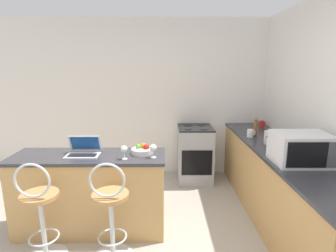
{
  "coord_description": "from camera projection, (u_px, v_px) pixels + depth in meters",
  "views": [
    {
      "loc": [
        0.3,
        -1.9,
        1.81
      ],
      "look_at": [
        0.33,
        1.79,
        0.99
      ],
      "focal_mm": 28.0,
      "sensor_mm": 36.0,
      "label": 1
    }
  ],
  "objects": [
    {
      "name": "wall_back",
      "position": [
        148.0,
        99.0,
        4.42
      ],
      "size": [
        12.0,
        0.06,
        2.6
      ],
      "color": "silver",
      "rests_on": "ground_plane"
    },
    {
      "name": "toaster",
      "position": [
        276.0,
        140.0,
        3.12
      ],
      "size": [
        0.21,
        0.29,
        0.17
      ],
      "color": "silver",
      "rests_on": "counter_right"
    },
    {
      "name": "bar_stool_near",
      "position": [
        41.0,
        215.0,
        2.43
      ],
      "size": [
        0.4,
        0.4,
        1.01
      ],
      "color": "silver",
      "rests_on": "ground_plane"
    },
    {
      "name": "mug_red",
      "position": [
        262.0,
        124.0,
        4.18
      ],
      "size": [
        0.1,
        0.08,
        0.1
      ],
      "color": "red",
      "rests_on": "counter_right"
    },
    {
      "name": "wine_glass_short",
      "position": [
        153.0,
        148.0,
        2.72
      ],
      "size": [
        0.08,
        0.08,
        0.15
      ],
      "color": "silver",
      "rests_on": "breakfast_bar"
    },
    {
      "name": "pepper_mill",
      "position": [
        256.0,
        128.0,
        3.62
      ],
      "size": [
        0.05,
        0.05,
        0.24
      ],
      "color": "brown",
      "rests_on": "counter_right"
    },
    {
      "name": "fruit_bowl",
      "position": [
        142.0,
        150.0,
        2.87
      ],
      "size": [
        0.24,
        0.24,
        0.11
      ],
      "color": "silver",
      "rests_on": "breakfast_bar"
    },
    {
      "name": "mug_white",
      "position": [
        250.0,
        133.0,
        3.55
      ],
      "size": [
        0.1,
        0.08,
        0.1
      ],
      "color": "white",
      "rests_on": "counter_right"
    },
    {
      "name": "laptop",
      "position": [
        84.0,
        150.0,
        2.84
      ],
      "size": [
        0.35,
        0.26,
        0.2
      ],
      "color": "silver",
      "rests_on": "breakfast_bar"
    },
    {
      "name": "stove_range",
      "position": [
        195.0,
        154.0,
        4.26
      ],
      "size": [
        0.54,
        0.61,
        0.9
      ],
      "color": "#9EA3A8",
      "rests_on": "ground_plane"
    },
    {
      "name": "breakfast_bar",
      "position": [
        91.0,
        193.0,
        2.92
      ],
      "size": [
        1.65,
        0.54,
        0.89
      ],
      "color": "tan",
      "rests_on": "ground_plane"
    },
    {
      "name": "counter_right",
      "position": [
        278.0,
        185.0,
        3.13
      ],
      "size": [
        0.65,
        3.01,
        0.89
      ],
      "color": "tan",
      "rests_on": "ground_plane"
    },
    {
      "name": "bar_stool_far",
      "position": [
        111.0,
        215.0,
        2.43
      ],
      "size": [
        0.4,
        0.4,
        1.01
      ],
      "color": "silver",
      "rests_on": "ground_plane"
    },
    {
      "name": "wine_glass_tall",
      "position": [
        124.0,
        150.0,
        2.68
      ],
      "size": [
        0.07,
        0.07,
        0.14
      ],
      "color": "silver",
      "rests_on": "breakfast_bar"
    },
    {
      "name": "microwave",
      "position": [
        301.0,
        148.0,
        2.55
      ],
      "size": [
        0.52,
        0.41,
        0.3
      ],
      "color": "silver",
      "rests_on": "counter_right"
    }
  ]
}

